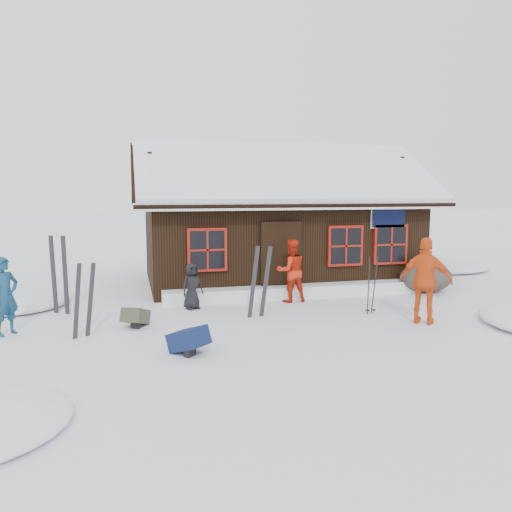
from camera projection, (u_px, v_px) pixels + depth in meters
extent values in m
plane|color=white|center=(274.00, 321.00, 11.11)|extent=(120.00, 120.00, 0.00)
cube|color=black|center=(275.00, 242.00, 16.12)|extent=(8.00, 5.00, 2.50)
cube|color=black|center=(290.00, 174.00, 14.43)|extent=(8.90, 3.14, 1.88)
cube|color=black|center=(263.00, 177.00, 17.26)|extent=(8.90, 3.14, 1.88)
cube|color=white|center=(290.00, 170.00, 14.41)|extent=(8.72, 3.07, 1.86)
cube|color=white|center=(263.00, 173.00, 17.25)|extent=(8.72, 3.07, 1.86)
cube|color=white|center=(275.00, 148.00, 15.73)|extent=(8.81, 0.22, 0.14)
cube|color=silver|center=(307.00, 206.00, 13.12)|extent=(8.90, 0.10, 0.20)
cube|color=black|center=(280.00, 260.00, 13.55)|extent=(1.00, 0.10, 2.00)
cube|color=black|center=(389.00, 217.00, 14.16)|extent=(1.00, 0.06, 0.60)
cube|color=maroon|center=(207.00, 250.00, 13.01)|extent=(1.04, 0.10, 1.14)
cube|color=black|center=(207.00, 250.00, 12.97)|extent=(0.90, 0.04, 1.00)
cube|color=maroon|center=(345.00, 246.00, 13.96)|extent=(1.04, 0.10, 1.14)
cube|color=black|center=(346.00, 246.00, 13.92)|extent=(0.90, 0.04, 1.00)
cube|color=maroon|center=(390.00, 245.00, 14.30)|extent=(1.04, 0.10, 1.14)
cube|color=black|center=(391.00, 245.00, 14.27)|extent=(0.90, 0.04, 1.00)
cube|color=white|center=(303.00, 291.00, 13.61)|extent=(7.60, 0.60, 0.35)
ellipsoid|color=white|center=(11.00, 306.00, 12.53)|extent=(2.80, 2.80, 0.34)
ellipsoid|color=white|center=(432.00, 268.00, 18.83)|extent=(4.00, 4.00, 0.48)
imported|color=navy|center=(5.00, 296.00, 9.95)|extent=(0.67, 0.69, 1.59)
imported|color=red|center=(291.00, 271.00, 12.95)|extent=(0.83, 0.67, 1.64)
imported|color=#E24E17|center=(426.00, 281.00, 10.76)|extent=(1.14, 1.07, 1.89)
imported|color=black|center=(192.00, 286.00, 12.17)|extent=(0.66, 0.56, 1.14)
ellipsoid|color=#49433A|center=(426.00, 277.00, 14.23)|extent=(1.54, 1.16, 0.85)
ellipsoid|color=white|center=(426.00, 265.00, 14.18)|extent=(0.97, 0.70, 0.22)
cube|color=black|center=(77.00, 302.00, 9.75)|extent=(0.23, 0.17, 1.53)
cube|color=black|center=(90.00, 301.00, 9.87)|extent=(0.27, 0.08, 1.53)
cube|color=black|center=(54.00, 276.00, 11.71)|extent=(0.15, 0.08, 1.90)
cube|color=black|center=(65.00, 276.00, 11.64)|extent=(0.13, 0.11, 1.90)
cube|color=black|center=(254.00, 283.00, 11.37)|extent=(0.32, 0.10, 1.69)
cube|color=black|center=(266.00, 283.00, 11.38)|extent=(0.28, 0.18, 1.69)
cylinder|color=black|center=(369.00, 286.00, 11.68)|extent=(0.10, 0.12, 1.40)
cylinder|color=black|center=(374.00, 286.00, 11.72)|extent=(0.10, 0.12, 1.40)
cube|color=#101C45|center=(189.00, 344.00, 8.88)|extent=(0.78, 0.79, 0.34)
cube|color=#3C3F2D|center=(136.00, 320.00, 10.62)|extent=(0.64, 0.70, 0.31)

